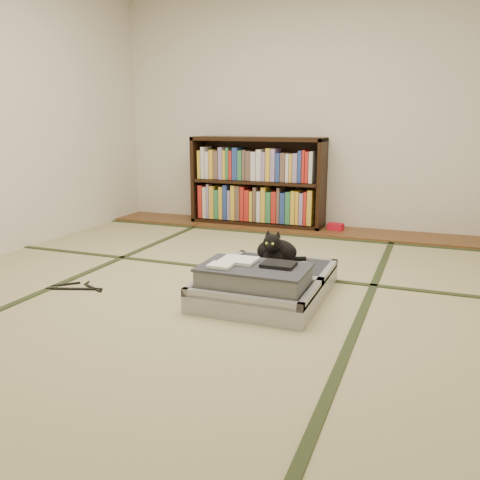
% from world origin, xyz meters
% --- Properties ---
extents(floor, '(4.50, 4.50, 0.00)m').
position_xyz_m(floor, '(0.00, 0.00, 0.00)').
color(floor, tan).
rests_on(floor, ground).
extents(wood_strip, '(4.00, 0.50, 0.02)m').
position_xyz_m(wood_strip, '(0.00, 2.00, 0.01)').
color(wood_strip, brown).
rests_on(wood_strip, ground).
extents(red_item, '(0.16, 0.12, 0.07)m').
position_xyz_m(red_item, '(0.43, 2.03, 0.06)').
color(red_item, red).
rests_on(red_item, wood_strip).
extents(room_shell, '(4.50, 4.50, 4.50)m').
position_xyz_m(room_shell, '(0.00, 0.00, 1.46)').
color(room_shell, white).
rests_on(room_shell, ground).
extents(tatami_borders, '(4.00, 4.50, 0.01)m').
position_xyz_m(tatami_borders, '(0.00, 0.49, 0.00)').
color(tatami_borders, '#2D381E').
rests_on(tatami_borders, ground).
extents(bookcase, '(1.41, 0.32, 0.92)m').
position_xyz_m(bookcase, '(-0.42, 2.07, 0.45)').
color(bookcase, black).
rests_on(bookcase, wood_strip).
extents(suitcase, '(0.72, 0.96, 0.28)m').
position_xyz_m(suitcase, '(0.39, -0.09, 0.10)').
color(suitcase, '#A8A8AD').
rests_on(suitcase, floor).
extents(cat, '(0.32, 0.32, 0.26)m').
position_xyz_m(cat, '(0.37, 0.20, 0.23)').
color(cat, black).
rests_on(cat, suitcase).
extents(cable_coil, '(0.10, 0.10, 0.02)m').
position_xyz_m(cable_coil, '(0.55, 0.24, 0.15)').
color(cable_coil, white).
rests_on(cable_coil, suitcase).
extents(hanger, '(0.39, 0.24, 0.01)m').
position_xyz_m(hanger, '(-0.83, -0.37, 0.01)').
color(hanger, black).
rests_on(hanger, floor).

